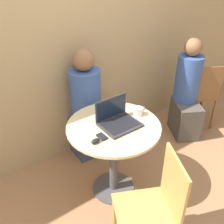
% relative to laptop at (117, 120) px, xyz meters
% --- Properties ---
extents(ground_plane, '(12.00, 12.00, 0.00)m').
position_rel_laptop_xyz_m(ground_plane, '(-0.04, 0.00, -0.81)').
color(ground_plane, '#9E704C').
extents(back_wall, '(7.00, 0.05, 2.60)m').
position_rel_laptop_xyz_m(back_wall, '(-0.04, 0.81, 0.49)').
color(back_wall, tan).
rests_on(back_wall, ground_plane).
extents(round_table, '(0.80, 0.80, 0.77)m').
position_rel_laptop_xyz_m(round_table, '(-0.04, 0.00, -0.23)').
color(round_table, '#4C4C51').
rests_on(round_table, ground_plane).
extents(laptop, '(0.32, 0.26, 0.21)m').
position_rel_laptop_xyz_m(laptop, '(0.00, 0.00, 0.00)').
color(laptop, '#2D2D33').
rests_on(laptop, round_table).
extents(cell_phone, '(0.06, 0.09, 0.02)m').
position_rel_laptop_xyz_m(cell_phone, '(-0.21, -0.08, -0.03)').
color(cell_phone, black).
rests_on(cell_phone, round_table).
extents(computer_mouse, '(0.08, 0.04, 0.04)m').
position_rel_laptop_xyz_m(computer_mouse, '(-0.29, -0.11, -0.02)').
color(computer_mouse, black).
rests_on(computer_mouse, round_table).
extents(coffee_cup, '(0.12, 0.08, 0.08)m').
position_rel_laptop_xyz_m(coffee_cup, '(0.23, -0.00, -0.00)').
color(coffee_cup, white).
rests_on(coffee_cup, round_table).
extents(chair_empty, '(0.53, 0.53, 0.91)m').
position_rel_laptop_xyz_m(chair_empty, '(-0.17, -0.66, -0.33)').
color(chair_empty, tan).
rests_on(chair_empty, ground_plane).
extents(person_seated, '(0.31, 0.49, 1.25)m').
position_rel_laptop_xyz_m(person_seated, '(0.04, 0.65, -0.27)').
color(person_seated, '#3D4766').
rests_on(person_seated, ground_plane).
extents(chair_background, '(0.54, 0.54, 0.88)m').
position_rel_laptop_xyz_m(chair_background, '(1.51, 0.26, -0.35)').
color(chair_background, brown).
rests_on(chair_background, ground_plane).
extents(person_background, '(0.45, 0.50, 1.20)m').
position_rel_laptop_xyz_m(person_background, '(1.27, 0.28, -0.29)').
color(person_background, '#4C4742').
rests_on(person_background, ground_plane).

